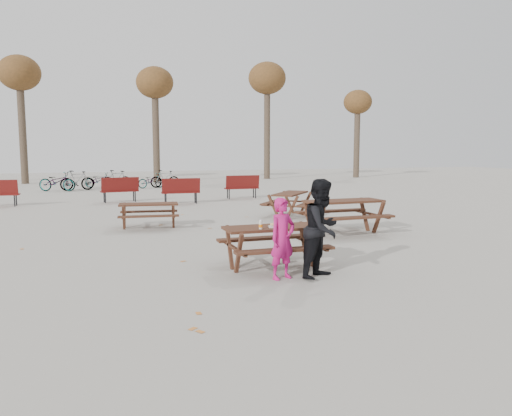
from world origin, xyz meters
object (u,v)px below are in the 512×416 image
object	(u,v)px
child	(282,239)
picnic_table_north	(149,216)
main_picnic_table	(273,236)
soda_bottle	(261,225)
food_tray	(274,227)
picnic_table_far	(290,205)
adult	(322,228)
picnic_table_east	(343,217)

from	to	relation	value
child	picnic_table_north	world-z (taller)	child
main_picnic_table	soda_bottle	xyz separation A→B (m)	(-0.32, -0.22, 0.26)
soda_bottle	picnic_table_north	bearing A→B (deg)	103.26
food_tray	picnic_table_north	size ratio (longest dim) A/B	0.11
picnic_table_north	picnic_table_far	bearing A→B (deg)	18.85
picnic_table_north	main_picnic_table	bearing A→B (deg)	-66.08
child	adult	xyz separation A→B (m)	(0.68, -0.12, 0.16)
child	main_picnic_table	bearing A→B (deg)	61.94
adult	picnic_table_north	xyz separation A→B (m)	(-2.21, 6.32, -0.50)
picnic_table_east	child	bearing A→B (deg)	-132.13
main_picnic_table	picnic_table_north	bearing A→B (deg)	106.94
main_picnic_table	picnic_table_far	xyz separation A→B (m)	(2.97, 6.39, -0.20)
food_tray	child	world-z (taller)	child
main_picnic_table	food_tray	xyz separation A→B (m)	(-0.04, -0.13, 0.21)
picnic_table_east	picnic_table_north	size ratio (longest dim) A/B	1.27
main_picnic_table	picnic_table_north	distance (m)	5.67
main_picnic_table	soda_bottle	distance (m)	0.47
picnic_table_east	adult	bearing A→B (deg)	-124.61
soda_bottle	picnic_table_north	xyz separation A→B (m)	(-1.33, 5.65, -0.50)
picnic_table_north	adult	bearing A→B (deg)	-63.79
picnic_table_far	picnic_table_east	bearing A→B (deg)	-138.95
soda_bottle	child	world-z (taller)	child
adult	picnic_table_north	distance (m)	6.72
adult	picnic_table_far	bearing A→B (deg)	37.26
food_tray	adult	distance (m)	0.98
main_picnic_table	picnic_table_east	world-z (taller)	picnic_table_east
soda_bottle	main_picnic_table	bearing A→B (deg)	34.99
food_tray	picnic_table_east	distance (m)	4.33
child	soda_bottle	bearing A→B (deg)	90.42
child	picnic_table_north	distance (m)	6.40
picnic_table_east	picnic_table_north	world-z (taller)	picnic_table_east
soda_bottle	picnic_table_far	xyz separation A→B (m)	(3.29, 6.62, -0.46)
picnic_table_far	adult	bearing A→B (deg)	-158.06
soda_bottle	picnic_table_east	bearing A→B (deg)	43.23
child	picnic_table_far	distance (m)	7.82
picnic_table_north	picnic_table_far	distance (m)	4.72
picnic_table_east	picnic_table_far	size ratio (longest dim) A/B	1.13
main_picnic_table	picnic_table_east	size ratio (longest dim) A/B	0.89
main_picnic_table	picnic_table_east	xyz separation A→B (m)	(3.02, 2.91, -0.15)
main_picnic_table	adult	xyz separation A→B (m)	(0.55, -0.90, 0.26)
food_tray	soda_bottle	world-z (taller)	soda_bottle
picnic_table_east	soda_bottle	bearing A→B (deg)	-138.53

